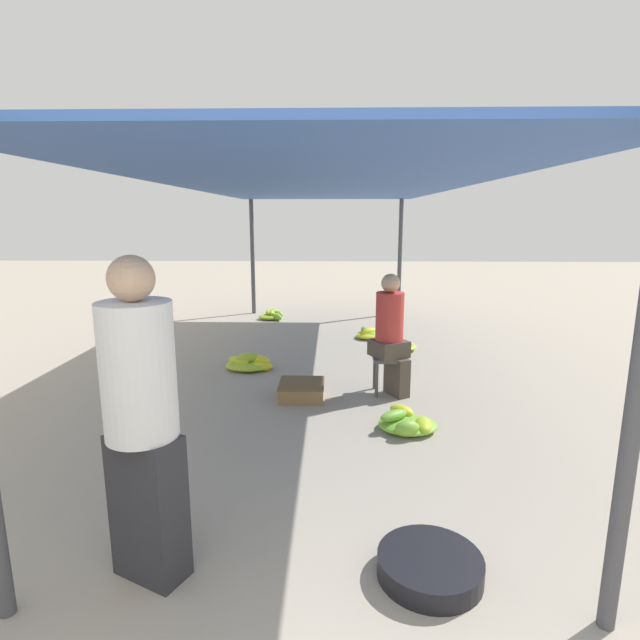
# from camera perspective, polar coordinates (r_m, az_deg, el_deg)

# --- Properties ---
(canopy_post_front_right) EXTENTS (0.08, 0.08, 2.24)m
(canopy_post_front_right) POSITION_cam_1_polar(r_m,az_deg,el_deg) (2.57, 32.36, -8.02)
(canopy_post_front_right) COLOR #4C4C51
(canopy_post_front_right) RESTS_ON ground
(canopy_post_back_left) EXTENTS (0.08, 0.08, 2.24)m
(canopy_post_back_left) POSITION_cam_1_polar(r_m,az_deg,el_deg) (9.99, -7.72, 7.12)
(canopy_post_back_left) COLOR #4C4C51
(canopy_post_back_left) RESTS_ON ground
(canopy_post_back_right) EXTENTS (0.08, 0.08, 2.24)m
(canopy_post_back_right) POSITION_cam_1_polar(r_m,az_deg,el_deg) (9.95, 9.11, 7.06)
(canopy_post_back_right) COLOR #4C4C51
(canopy_post_back_right) RESTS_ON ground
(canopy_tarp) EXTENTS (3.30, 8.17, 0.04)m
(canopy_tarp) POSITION_cam_1_polar(r_m,az_deg,el_deg) (5.96, 0.14, 15.15)
(canopy_tarp) COLOR #33569E
(canopy_tarp) RESTS_ON canopy_post_front_left
(vendor_foreground) EXTENTS (0.49, 0.49, 1.73)m
(vendor_foreground) POSITION_cam_1_polar(r_m,az_deg,el_deg) (2.75, -19.68, -10.56)
(vendor_foreground) COLOR #2D2D33
(vendor_foreground) RESTS_ON ground
(stool) EXTENTS (0.34, 0.34, 0.42)m
(stool) POSITION_cam_1_polar(r_m,az_deg,el_deg) (5.51, 7.82, -4.95)
(stool) COLOR #4C4C4C
(stool) RESTS_ON ground
(vendor_seated) EXTENTS (0.46, 0.46, 1.32)m
(vendor_seated) POSITION_cam_1_polar(r_m,az_deg,el_deg) (5.41, 8.11, -1.41)
(vendor_seated) COLOR #4C4238
(vendor_seated) RESTS_ON ground
(basin_black) EXTENTS (0.57, 0.57, 0.12)m
(basin_black) POSITION_cam_1_polar(r_m,az_deg,el_deg) (3.06, 12.44, -25.78)
(basin_black) COLOR black
(basin_black) RESTS_ON ground
(banana_pile_left_0) EXTENTS (0.63, 0.51, 0.21)m
(banana_pile_left_0) POSITION_cam_1_polar(r_m,az_deg,el_deg) (6.45, -8.10, -4.91)
(banana_pile_left_0) COLOR #AFCA2D
(banana_pile_left_0) RESTS_ON ground
(banana_pile_left_1) EXTENTS (0.50, 0.48, 0.19)m
(banana_pile_left_1) POSITION_cam_1_polar(r_m,az_deg,el_deg) (9.48, -5.48, 0.55)
(banana_pile_left_1) COLOR #82B835
(banana_pile_left_1) RESTS_ON ground
(banana_pile_right_0) EXTENTS (0.56, 0.60, 0.19)m
(banana_pile_right_0) POSITION_cam_1_polar(r_m,az_deg,el_deg) (4.69, 9.97, -11.51)
(banana_pile_right_0) COLOR #7BB536
(banana_pile_right_0) RESTS_ON ground
(banana_pile_right_1) EXTENTS (0.54, 0.59, 0.21)m
(banana_pile_right_1) POSITION_cam_1_polar(r_m,az_deg,el_deg) (7.33, 8.87, -2.90)
(banana_pile_right_1) COLOR yellow
(banana_pile_right_1) RESTS_ON ground
(banana_pile_right_2) EXTENTS (0.46, 0.45, 0.17)m
(banana_pile_right_2) POSITION_cam_1_polar(r_m,az_deg,el_deg) (7.99, 5.66, -1.65)
(banana_pile_right_2) COLOR #B4CC2C
(banana_pile_right_2) RESTS_ON ground
(crate_near) EXTENTS (0.48, 0.48, 0.17)m
(crate_near) POSITION_cam_1_polar(r_m,az_deg,el_deg) (5.39, -2.10, -8.02)
(crate_near) COLOR olive
(crate_near) RESTS_ON ground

